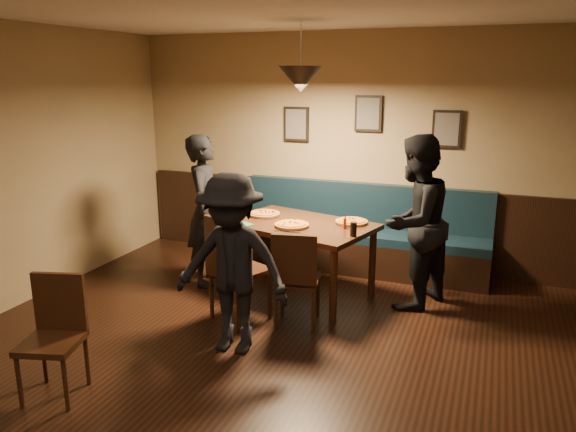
# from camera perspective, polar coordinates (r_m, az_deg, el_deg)

# --- Properties ---
(floor) EXTENTS (7.00, 7.00, 0.00)m
(floor) POSITION_cam_1_polar(r_m,az_deg,el_deg) (4.01, -4.50, -20.40)
(floor) COLOR black
(floor) RESTS_ON ground
(wall_back) EXTENTS (6.00, 0.00, 6.00)m
(wall_back) POSITION_cam_1_polar(r_m,az_deg,el_deg) (6.68, 8.28, 6.66)
(wall_back) COLOR #8C704F
(wall_back) RESTS_ON ground
(wainscot) EXTENTS (5.88, 0.06, 1.00)m
(wainscot) POSITION_cam_1_polar(r_m,az_deg,el_deg) (6.83, 7.95, -0.87)
(wainscot) COLOR black
(wainscot) RESTS_ON ground
(booth_bench) EXTENTS (3.00, 0.60, 1.00)m
(booth_bench) POSITION_cam_1_polar(r_m,az_deg,el_deg) (6.58, 7.41, -1.45)
(booth_bench) COLOR #0F232D
(booth_bench) RESTS_ON ground
(picture_left) EXTENTS (0.32, 0.04, 0.42)m
(picture_left) POSITION_cam_1_polar(r_m,az_deg,el_deg) (6.87, 0.88, 9.54)
(picture_left) COLOR black
(picture_left) RESTS_ON wall_back
(picture_center) EXTENTS (0.32, 0.04, 0.42)m
(picture_center) POSITION_cam_1_polar(r_m,az_deg,el_deg) (6.60, 8.36, 10.50)
(picture_center) COLOR black
(picture_center) RESTS_ON wall_back
(picture_right) EXTENTS (0.32, 0.04, 0.42)m
(picture_right) POSITION_cam_1_polar(r_m,az_deg,el_deg) (6.48, 16.18, 8.68)
(picture_right) COLOR black
(picture_right) RESTS_ON wall_back
(pendant_lamp) EXTENTS (0.44, 0.44, 0.25)m
(pendant_lamp) POSITION_cam_1_polar(r_m,az_deg,el_deg) (5.52, 1.34, 14.04)
(pendant_lamp) COLOR black
(pendant_lamp) RESTS_ON ceiling
(dining_table) EXTENTS (1.67, 1.30, 0.79)m
(dining_table) POSITION_cam_1_polar(r_m,az_deg,el_deg) (5.84, 1.23, -4.47)
(dining_table) COLOR black
(dining_table) RESTS_ON floor
(chair_near_left) EXTENTS (0.60, 0.60, 1.04)m
(chair_near_left) POSITION_cam_1_polar(r_m,az_deg,el_deg) (5.23, -5.03, -5.42)
(chair_near_left) COLOR black
(chair_near_left) RESTS_ON floor
(chair_near_right) EXTENTS (0.48, 0.48, 0.93)m
(chair_near_right) POSITION_cam_1_polar(r_m,az_deg,el_deg) (5.14, 0.96, -6.36)
(chair_near_right) COLOR #32170E
(chair_near_right) RESTS_ON floor
(diner_left) EXTENTS (0.54, 0.69, 1.68)m
(diner_left) POSITION_cam_1_polar(r_m,az_deg,el_deg) (6.11, -8.51, 0.57)
(diner_left) COLOR black
(diner_left) RESTS_ON floor
(diner_right) EXTENTS (0.95, 1.05, 1.75)m
(diner_right) POSITION_cam_1_polar(r_m,az_deg,el_deg) (5.57, 13.00, -0.66)
(diner_right) COLOR black
(diner_right) RESTS_ON floor
(diner_front) EXTENTS (1.01, 0.61, 1.54)m
(diner_front) POSITION_cam_1_polar(r_m,az_deg,el_deg) (4.58, -5.88, -5.05)
(diner_front) COLOR black
(diner_front) RESTS_ON floor
(pizza_a) EXTENTS (0.45, 0.45, 0.04)m
(pizza_a) POSITION_cam_1_polar(r_m,az_deg,el_deg) (6.03, -2.48, 0.24)
(pizza_a) COLOR orange
(pizza_a) RESTS_ON dining_table
(pizza_b) EXTENTS (0.37, 0.37, 0.04)m
(pizza_b) POSITION_cam_1_polar(r_m,az_deg,el_deg) (5.58, 0.40, -0.92)
(pizza_b) COLOR #C17024
(pizza_b) RESTS_ON dining_table
(pizza_c) EXTENTS (0.43, 0.43, 0.04)m
(pizza_c) POSITION_cam_1_polar(r_m,az_deg,el_deg) (5.75, 6.62, -0.57)
(pizza_c) COLOR gold
(pizza_c) RESTS_ON dining_table
(soda_glass) EXTENTS (0.07, 0.07, 0.14)m
(soda_glass) POSITION_cam_1_polar(r_m,az_deg,el_deg) (5.28, 6.82, -1.36)
(soda_glass) COLOR black
(soda_glass) RESTS_ON dining_table
(tabasco_bottle) EXTENTS (0.04, 0.04, 0.13)m
(tabasco_bottle) POSITION_cam_1_polar(r_m,az_deg,el_deg) (5.52, 5.93, -0.67)
(tabasco_bottle) COLOR #9A2605
(tabasco_bottle) RESTS_ON dining_table
(napkin_a) EXTENTS (0.17, 0.17, 0.01)m
(napkin_a) POSITION_cam_1_polar(r_m,az_deg,el_deg) (6.17, -2.42, 0.42)
(napkin_a) COLOR #1E7135
(napkin_a) RESTS_ON dining_table
(napkin_b) EXTENTS (0.21, 0.21, 0.01)m
(napkin_b) POSITION_cam_1_polar(r_m,az_deg,el_deg) (5.67, -4.65, -0.89)
(napkin_b) COLOR #1D6D34
(napkin_b) RESTS_ON dining_table
(cutlery_set) EXTENTS (0.17, 0.04, 0.00)m
(cutlery_set) POSITION_cam_1_polar(r_m,az_deg,el_deg) (5.40, -0.21, -1.65)
(cutlery_set) COLOR silver
(cutlery_set) RESTS_ON dining_table
(cafe_chair_far) EXTENTS (0.49, 0.49, 0.89)m
(cafe_chair_far) POSITION_cam_1_polar(r_m,az_deg,el_deg) (4.37, -23.44, -11.77)
(cafe_chair_far) COLOR black
(cafe_chair_far) RESTS_ON floor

